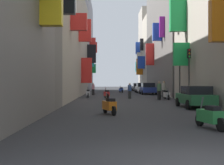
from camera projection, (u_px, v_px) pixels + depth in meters
The scene contains 22 objects.
ground_plane at pixel (123, 96), 36.00m from camera, with size 140.00×140.00×0.00m, color #2D2D30.
building_left_mid_b at pixel (55, 40), 34.97m from camera, with size 7.39×28.57×13.26m.
building_left_mid_c at pixel (75, 45), 57.54m from camera, with size 7.21×16.60×17.36m.
building_right_mid_b at pixel (178, 33), 42.01m from camera, with size 7.19×20.46×17.10m.
building_right_mid_c at pixel (160, 54), 55.68m from camera, with size 7.27×6.87×13.61m.
building_right_far at pixel (154, 50), 62.61m from camera, with size 6.94×7.01×16.63m.
parked_car_grey at pixel (137, 87), 56.10m from camera, with size 1.89×3.92×1.46m.
parked_car_green at pixel (195, 96), 19.66m from camera, with size 1.83×4.03×1.44m.
parked_car_blue at pixel (148, 88), 40.91m from camera, with size 1.97×4.11×1.57m.
parked_car_white at pixel (142, 88), 46.60m from camera, with size 2.00×4.07×1.55m.
scooter_green at pixel (210, 116), 10.87m from camera, with size 0.68×1.85×1.13m.
scooter_silver at pixel (88, 93), 33.01m from camera, with size 0.53×1.88×1.13m.
scooter_blue at pixel (121, 90), 47.11m from camera, with size 0.67×1.82×1.13m.
scooter_white at pixel (167, 95), 29.15m from camera, with size 0.46×1.97×1.13m.
scooter_red at pixel (107, 94), 31.07m from camera, with size 0.64×1.76×1.13m.
scooter_orange at pixel (109, 105), 15.79m from camera, with size 0.77×1.72×1.13m.
pedestrian_crossing at pixel (130, 91), 30.58m from camera, with size 0.54×0.54×1.58m.
pedestrian_near_left at pixel (164, 90), 31.19m from camera, with size 0.46×0.46×1.80m.
pedestrian_near_right at pixel (93, 89), 38.64m from camera, with size 0.53×0.53×1.56m.
pedestrian_mid_street at pixel (159, 91), 28.46m from camera, with size 0.53×0.53×1.77m.
traffic_light_near_corner at pixel (180, 69), 27.00m from camera, with size 0.26×0.34×4.18m.
traffic_light_far_corner at pixel (189, 66), 23.83m from camera, with size 0.26×0.34×4.32m.
Camera 1 is at (-1.93, -5.97, 1.70)m, focal length 48.31 mm.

